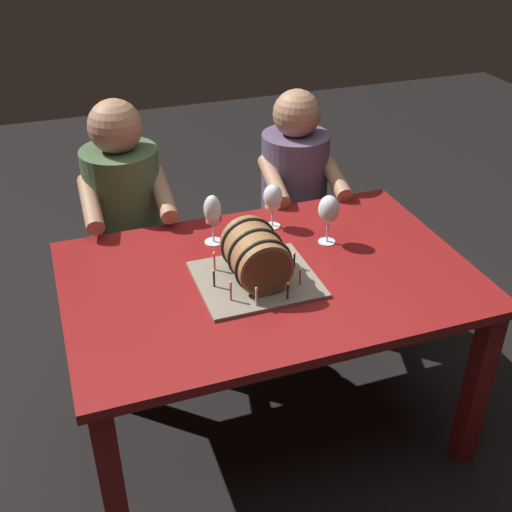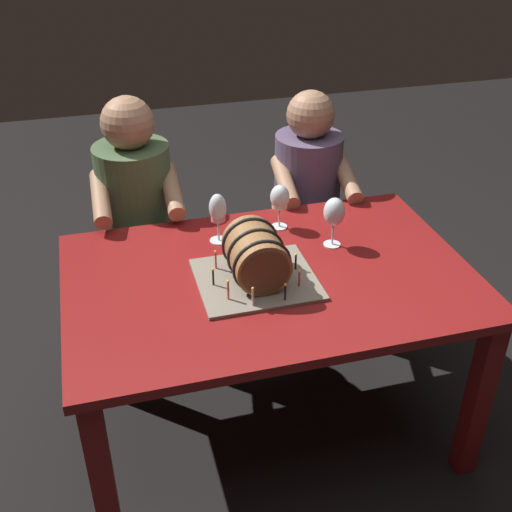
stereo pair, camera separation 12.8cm
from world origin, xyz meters
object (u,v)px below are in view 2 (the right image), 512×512
person_seated_right (306,222)px  person_seated_left (140,239)px  wine_glass_rose (218,211)px  wine_glass_empty (334,213)px  dining_table (269,297)px  barrel_cake (256,259)px  wine_glass_white (280,199)px

person_seated_right → person_seated_left: bearing=180.0°
wine_glass_rose → wine_glass_empty: bearing=-19.3°
wine_glass_empty → person_seated_right: bearing=79.7°
wine_glass_rose → person_seated_right: person_seated_right is taller
dining_table → barrel_cake: barrel_cake is taller
barrel_cake → person_seated_right: (0.44, 0.73, -0.31)m
wine_glass_empty → wine_glass_rose: (-0.40, 0.14, -0.01)m
wine_glass_rose → person_seated_right: (0.51, 0.43, -0.35)m
barrel_cake → wine_glass_white: size_ratio=2.23×
barrel_cake → wine_glass_white: 0.39m
wine_glass_empty → person_seated_right: person_seated_right is taller
wine_glass_empty → person_seated_right: 0.68m
barrel_cake → person_seated_left: bearing=114.4°
wine_glass_empty → dining_table: bearing=-155.5°
barrel_cake → wine_glass_rose: 0.31m
wine_glass_rose → person_seated_left: (-0.27, 0.43, -0.32)m
wine_glass_white → wine_glass_rose: wine_glass_rose is taller
person_seated_left → person_seated_right: person_seated_left is taller
dining_table → person_seated_left: size_ratio=1.20×
wine_glass_empty → wine_glass_rose: 0.43m
wine_glass_white → wine_glass_rose: bearing=-170.5°
wine_glass_white → person_seated_right: 0.58m
person_seated_right → wine_glass_white: bearing=-123.4°
wine_glass_empty → person_seated_left: (-0.67, 0.57, -0.33)m
dining_table → wine_glass_empty: size_ratio=7.27×
wine_glass_empty → barrel_cake: bearing=-155.1°
barrel_cake → person_seated_right: 0.91m
wine_glass_empty → wine_glass_white: 0.24m
dining_table → person_seated_left: (-0.39, 0.70, -0.09)m
wine_glass_white → dining_table: bearing=-112.8°
wine_glass_rose → person_seated_right: 0.75m
wine_glass_empty → person_seated_left: size_ratio=0.17×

